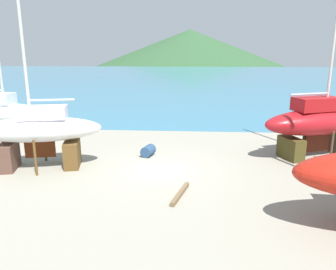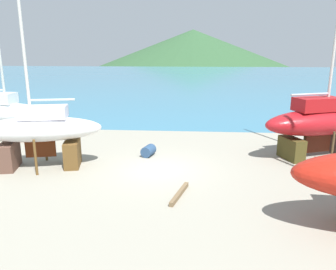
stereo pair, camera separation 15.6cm
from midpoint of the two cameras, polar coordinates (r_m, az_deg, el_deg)
name	(u,v)px [view 1 (the left image)]	position (r m, az deg, el deg)	size (l,w,h in m)	color
ground_plane	(153,192)	(14.18, -2.84, -9.67)	(42.54, 42.54, 0.00)	gray
sea_water	(183,78)	(67.78, 2.55, 9.65)	(169.66, 88.09, 0.01)	teal
headland_hill	(190,60)	(184.17, 3.68, 12.75)	(164.72, 164.72, 31.05)	#2F5531
sailboat_far_slipway	(39,131)	(17.56, -21.45, 0.61)	(6.38, 3.22, 11.33)	brown
sailboat_small_center	(319,122)	(19.92, 24.18, 2.02)	(6.97, 4.23, 11.28)	#45342C
sailboat_large_starboard	(0,113)	(24.43, -26.96, 3.36)	(7.19, 2.33, 12.62)	brown
barrel_rust_far	(148,151)	(18.59, -3.65, -2.71)	(0.60, 0.60, 0.84)	navy
timber_plank_far	(180,194)	(13.78, 1.77, -10.00)	(2.14, 0.16, 0.18)	brown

